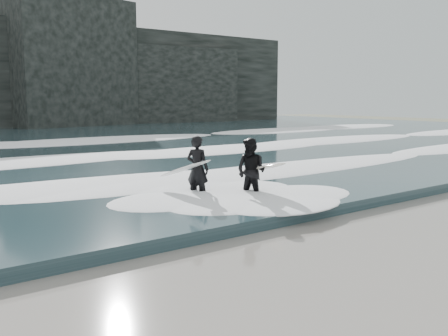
{
  "coord_description": "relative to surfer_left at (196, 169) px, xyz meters",
  "views": [
    {
      "loc": [
        -8.37,
        -5.1,
        2.95
      ],
      "look_at": [
        -0.04,
        6.0,
        1.0
      ],
      "focal_mm": 40.0,
      "sensor_mm": 36.0,
      "label": 1
    }
  ],
  "objects": [
    {
      "name": "ground",
      "position": [
        0.6,
        -6.59,
        -0.96
      ],
      "size": [
        120.0,
        120.0,
        0.0
      ],
      "primitive_type": "plane",
      "color": "#747555",
      "rests_on": "ground"
    },
    {
      "name": "sea",
      "position": [
        0.6,
        22.41,
        -0.81
      ],
      "size": [
        90.0,
        52.0,
        0.3
      ],
      "primitive_type": "cube",
      "color": "#22383E",
      "rests_on": "ground"
    },
    {
      "name": "foam_near",
      "position": [
        0.6,
        2.41,
        -0.56
      ],
      "size": [
        60.0,
        3.2,
        0.2
      ],
      "primitive_type": "ellipsoid",
      "color": "white",
      "rests_on": "sea"
    },
    {
      "name": "foam_mid",
      "position": [
        0.6,
        9.41,
        -0.54
      ],
      "size": [
        60.0,
        4.0,
        0.24
      ],
      "primitive_type": "ellipsoid",
      "color": "white",
      "rests_on": "sea"
    },
    {
      "name": "foam_far",
      "position": [
        0.6,
        18.41,
        -0.51
      ],
      "size": [
        60.0,
        4.8,
        0.3
      ],
      "primitive_type": "ellipsoid",
      "color": "white",
      "rests_on": "sea"
    },
    {
      "name": "surfer_left",
      "position": [
        0.0,
        0.0,
        0.0
      ],
      "size": [
        1.26,
        1.96,
        1.9
      ],
      "color": "black",
      "rests_on": "ground"
    },
    {
      "name": "surfer_right",
      "position": [
        1.11,
        -1.17,
        -0.03
      ],
      "size": [
        1.26,
        2.04,
        1.85
      ],
      "color": "black",
      "rests_on": "ground"
    }
  ]
}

